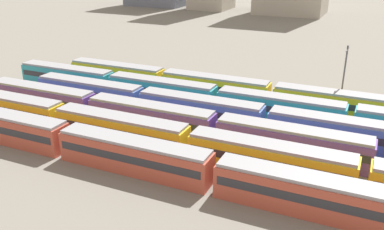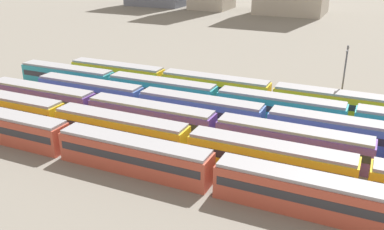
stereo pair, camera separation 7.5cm
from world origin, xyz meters
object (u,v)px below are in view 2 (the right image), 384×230
(train_track_0, at_px, (310,194))
(train_track_4, at_px, (280,108))
(catenary_pole_1, at_px, (344,75))
(train_track_3, at_px, (266,120))
(train_track_2, at_px, (380,158))
(train_track_1, at_px, (363,178))

(train_track_0, height_order, train_track_4, same)
(train_track_0, distance_m, catenary_pole_1, 29.11)
(train_track_3, relative_size, catenary_pole_1, 7.52)
(train_track_2, distance_m, train_track_3, 14.86)
(train_track_0, relative_size, train_track_1, 0.83)
(train_track_4, bearing_deg, train_track_3, -96.14)
(train_track_3, xyz_separation_m, catenary_pole_1, (7.94, 13.28, 3.61))
(train_track_4, height_order, catenary_pole_1, catenary_pole_1)
(train_track_0, bearing_deg, catenary_pole_1, 90.77)
(train_track_0, xyz_separation_m, train_track_4, (-7.77, 20.80, 0.00))
(train_track_2, bearing_deg, train_track_3, 159.52)
(train_track_3, distance_m, train_track_4, 5.23)
(train_track_2, height_order, train_track_3, same)
(train_track_4, bearing_deg, train_track_1, -52.33)
(train_track_4, relative_size, catenary_pole_1, 9.43)
(train_track_0, distance_m, train_track_4, 22.20)
(train_track_2, xyz_separation_m, catenary_pole_1, (-5.98, 18.48, 3.61))
(train_track_1, relative_size, train_track_4, 1.20)
(train_track_0, xyz_separation_m, train_track_3, (-8.33, 15.60, 0.00))
(train_track_1, bearing_deg, train_track_2, 75.77)
(train_track_3, xyz_separation_m, train_track_4, (0.56, 5.20, 0.00))
(train_track_1, bearing_deg, train_track_3, 140.47)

